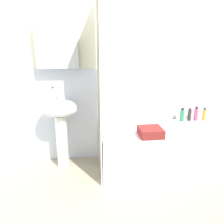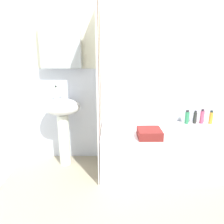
# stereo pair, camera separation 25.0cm
# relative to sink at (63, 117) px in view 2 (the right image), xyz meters

# --- Properties ---
(wall_back_tiled) EXTENTS (3.60, 0.18, 2.40)m
(wall_back_tiled) POSITION_rel_sink_xyz_m (0.87, 0.23, 0.51)
(wall_back_tiled) COLOR white
(wall_back_tiled) RESTS_ON ground_plane
(sink) EXTENTS (0.44, 0.34, 0.86)m
(sink) POSITION_rel_sink_xyz_m (0.00, 0.00, 0.00)
(sink) COLOR white
(sink) RESTS_ON ground_plane
(faucet) EXTENTS (0.03, 0.12, 0.12)m
(faucet) POSITION_rel_sink_xyz_m (-0.00, 0.08, 0.29)
(faucet) COLOR silver
(faucet) RESTS_ON sink
(soap_dispenser) EXTENTS (0.05, 0.05, 0.15)m
(soap_dispenser) POSITION_rel_sink_xyz_m (-0.07, 0.06, 0.30)
(soap_dispenser) COLOR white
(soap_dispenser) RESTS_ON sink
(bathtub) EXTENTS (1.49, 0.67, 0.52)m
(bathtub) POSITION_rel_sink_xyz_m (1.22, -0.15, -0.37)
(bathtub) COLOR white
(bathtub) RESTS_ON ground_plane
(shower_curtain) EXTENTS (0.01, 0.67, 2.00)m
(shower_curtain) POSITION_rel_sink_xyz_m (0.46, -0.15, 0.37)
(shower_curtain) COLOR white
(shower_curtain) RESTS_ON ground_plane
(conditioner_bottle) EXTENTS (0.05, 0.05, 0.17)m
(conditioner_bottle) POSITION_rel_sink_xyz_m (1.86, 0.10, -0.03)
(conditioner_bottle) COLOR gold
(conditioner_bottle) RESTS_ON bathtub
(shampoo_bottle) EXTENTS (0.05, 0.05, 0.19)m
(shampoo_bottle) POSITION_rel_sink_xyz_m (1.76, 0.11, -0.03)
(shampoo_bottle) COLOR #CA486F
(shampoo_bottle) RESTS_ON bathtub
(body_wash_bottle) EXTENTS (0.04, 0.04, 0.17)m
(body_wash_bottle) POSITION_rel_sink_xyz_m (1.67, 0.11, -0.04)
(body_wash_bottle) COLOR #282B27
(body_wash_bottle) RESTS_ON bathtub
(lotion_bottle) EXTENTS (0.05, 0.05, 0.18)m
(lotion_bottle) POSITION_rel_sink_xyz_m (1.56, 0.10, -0.03)
(lotion_bottle) COLOR #2B8252
(lotion_bottle) RESTS_ON bathtub
(towel_folded) EXTENTS (0.26, 0.25, 0.09)m
(towel_folded) POSITION_rel_sink_xyz_m (1.01, -0.36, -0.07)
(towel_folded) COLOR maroon
(towel_folded) RESTS_ON bathtub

